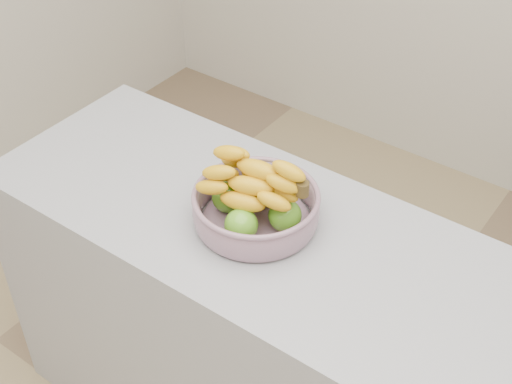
% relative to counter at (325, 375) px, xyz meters
% --- Properties ---
extents(counter, '(2.00, 0.60, 0.90)m').
position_rel_counter_xyz_m(counter, '(0.00, 0.00, 0.00)').
color(counter, '#9FA0A7').
rests_on(counter, ground).
extents(fruit_bowl, '(0.32, 0.32, 0.20)m').
position_rel_counter_xyz_m(fruit_bowl, '(-0.24, -0.00, 0.51)').
color(fruit_bowl, '#9299AF').
rests_on(fruit_bowl, counter).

